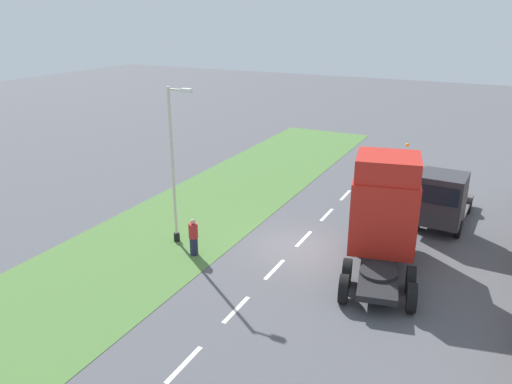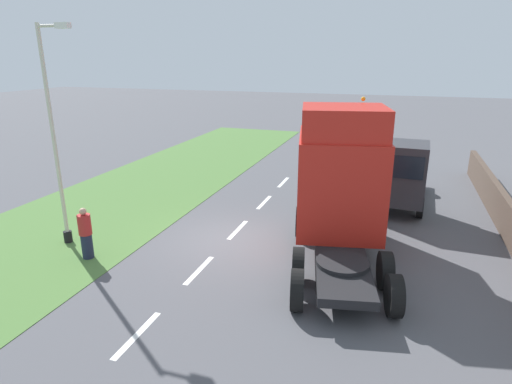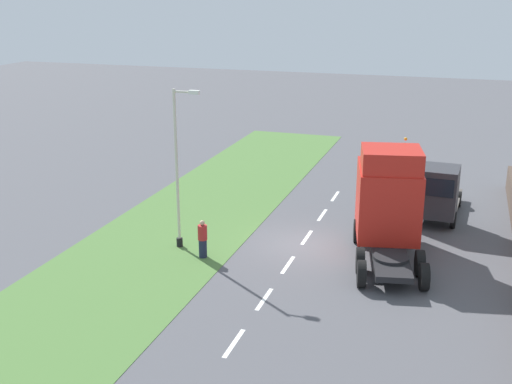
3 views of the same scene
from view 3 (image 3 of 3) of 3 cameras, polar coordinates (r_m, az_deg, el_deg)
name	(u,v)px [view 3 (image 3 of 3)]	position (r m, az deg, el deg)	size (l,w,h in m)	color
ground_plane	(302,245)	(28.42, 4.10, -4.68)	(120.00, 120.00, 0.00)	#515156
grass_verge	(178,229)	(30.31, -6.97, -3.30)	(7.00, 44.00, 0.01)	#4C7538
lane_markings	(298,250)	(27.79, 3.74, -5.20)	(0.16, 17.80, 0.00)	white
lorry_cab	(388,201)	(27.32, 11.67, -0.79)	(3.72, 6.55, 4.75)	black
flatbed_truck	(436,193)	(31.68, 15.70, -0.06)	(2.30, 5.75, 2.87)	#333338
lamp_post	(179,175)	(27.21, -6.84, 1.55)	(1.25, 0.27, 6.89)	black
pedestrian	(203,239)	(26.84, -4.77, -4.22)	(0.39, 0.39, 1.64)	#1E233D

